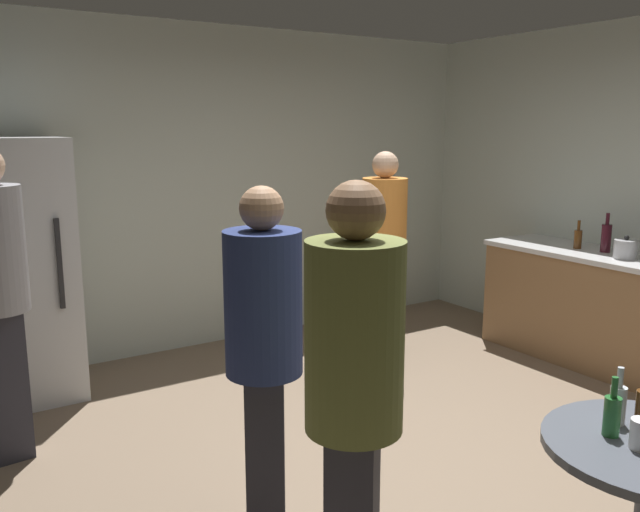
{
  "coord_description": "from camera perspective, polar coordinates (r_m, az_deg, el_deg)",
  "views": [
    {
      "loc": [
        -2.31,
        -2.6,
        1.87
      ],
      "look_at": [
        -0.29,
        0.54,
        1.14
      ],
      "focal_mm": 36.99,
      "sensor_mm": 36.0,
      "label": 1
    }
  ],
  "objects": [
    {
      "name": "wall_back",
      "position": [
        5.74,
        -9.0,
        5.8
      ],
      "size": [
        5.32,
        0.06,
        2.7
      ],
      "primitive_type": "cube",
      "color": "beige",
      "rests_on": "ground_plane"
    },
    {
      "name": "kettle",
      "position": [
        5.42,
        24.95,
        0.55
      ],
      "size": [
        0.24,
        0.17,
        0.18
      ],
      "color": "#B2B2B7",
      "rests_on": "kitchen_counter"
    },
    {
      "name": "refrigerator",
      "position": [
        4.93,
        -24.7,
        -1.23
      ],
      "size": [
        0.7,
        0.68,
        1.8
      ],
      "color": "silver",
      "rests_on": "ground_plane"
    },
    {
      "name": "ground_plane",
      "position": [
        3.97,
        8.11,
        -17.92
      ],
      "size": [
        5.2,
        5.2,
        0.1
      ],
      "primitive_type": "cube",
      "color": "#7A6651"
    },
    {
      "name": "wine_bottle_on_counter",
      "position": [
        5.62,
        23.51,
        1.49
      ],
      "size": [
        0.08,
        0.08,
        0.31
      ],
      "color": "#3F141E",
      "rests_on": "kitchen_counter"
    },
    {
      "name": "person_in_orange_shirt",
      "position": [
        5.02,
        5.54,
        1.0
      ],
      "size": [
        0.48,
        0.48,
        1.69
      ],
      "rotation": [
        0.0,
        0.0,
        -2.47
      ],
      "color": "#2D2D38",
      "rests_on": "ground_plane"
    },
    {
      "name": "beer_bottle_on_counter",
      "position": [
        5.71,
        21.41,
        1.44
      ],
      "size": [
        0.06,
        0.06,
        0.23
      ],
      "color": "#593314",
      "rests_on": "kitchen_counter"
    },
    {
      "name": "person_in_navy_shirt",
      "position": [
        2.91,
        -4.88,
        -7.29
      ],
      "size": [
        0.46,
        0.46,
        1.63
      ],
      "rotation": [
        0.0,
        0.0,
        -0.53
      ],
      "color": "#2D2D38",
      "rests_on": "ground_plane"
    },
    {
      "name": "beer_bottle_green",
      "position": [
        2.74,
        23.94,
        -12.41
      ],
      "size": [
        0.06,
        0.06,
        0.23
      ],
      "color": "#26662D",
      "rests_on": "foreground_table"
    },
    {
      "name": "person_in_olive_shirt",
      "position": [
        2.3,
        2.96,
        -11.13
      ],
      "size": [
        0.48,
        0.48,
        1.7
      ],
      "rotation": [
        0.0,
        0.0,
        -0.78
      ],
      "color": "#2D2D38",
      "rests_on": "ground_plane"
    },
    {
      "name": "kitchen_counter",
      "position": [
        5.67,
        23.13,
        -4.26
      ],
      "size": [
        0.64,
        1.93,
        0.9
      ],
      "color": "olive",
      "rests_on": "ground_plane"
    },
    {
      "name": "beer_bottle_clear",
      "position": [
        2.85,
        24.36,
        -11.54
      ],
      "size": [
        0.06,
        0.06,
        0.23
      ],
      "color": "silver",
      "rests_on": "foreground_table"
    }
  ]
}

